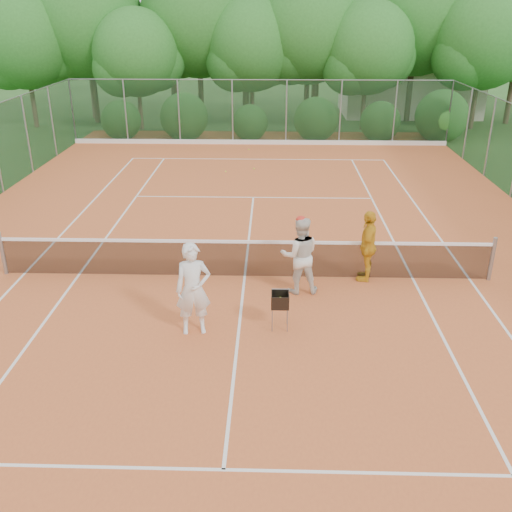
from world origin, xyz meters
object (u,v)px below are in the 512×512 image
Objects in this scene: player_white at (193,289)px; player_center_grp at (300,255)px; player_yellow at (368,246)px; ball_hopper at (280,301)px.

player_white reaches higher than player_center_grp.
player_white is 1.04× the size of player_center_grp.
player_center_grp reaches higher than player_yellow.
ball_hopper is at bearing -105.36° from player_center_grp.
player_center_grp reaches higher than ball_hopper.
player_center_grp is at bearing -52.35° from player_yellow.
player_white is 2.87m from player_center_grp.
player_yellow is at bearing 23.16° from player_center_grp.
player_center_grp is 1.76m from ball_hopper.
player_yellow is 2.21× the size of ball_hopper.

